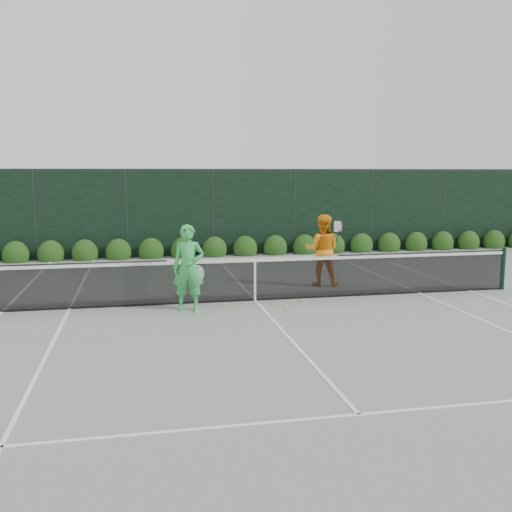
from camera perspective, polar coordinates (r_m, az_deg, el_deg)
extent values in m
plane|color=gray|center=(13.22, -0.10, -4.49)|extent=(80.00, 80.00, 0.00)
cylinder|color=#10321D|center=(15.68, 23.48, -1.16)|extent=(0.10, 0.10, 1.07)
cube|color=black|center=(12.97, -18.63, -2.90)|extent=(4.40, 0.01, 1.02)
cube|color=black|center=(13.13, -0.10, -2.44)|extent=(4.00, 0.01, 0.96)
cube|color=black|center=(14.54, 16.35, -1.61)|extent=(4.40, 0.01, 1.02)
cube|color=white|center=(13.05, -0.10, -0.44)|extent=(12.80, 0.03, 0.07)
cube|color=black|center=(13.22, -0.10, -4.40)|extent=(12.80, 0.02, 0.04)
cube|color=white|center=(13.13, -0.10, -2.54)|extent=(0.05, 0.03, 0.91)
imported|color=green|center=(12.24, -6.78, -1.18)|extent=(0.75, 0.58, 1.85)
torus|color=silver|center=(12.39, -5.88, -1.79)|extent=(0.30, 0.08, 0.30)
cylinder|color=black|center=(12.43, -5.87, -2.88)|extent=(0.10, 0.03, 0.30)
imported|color=orange|center=(14.97, 6.64, 0.59)|extent=(1.09, 0.96, 1.86)
torus|color=black|center=(14.82, 8.21, 2.95)|extent=(0.30, 0.07, 0.30)
cylinder|color=black|center=(14.84, 8.20, 2.03)|extent=(0.10, 0.03, 0.30)
cube|color=white|center=(13.30, -24.05, -5.14)|extent=(0.06, 23.77, 0.01)
cube|color=white|center=(15.27, 20.54, -3.26)|extent=(0.06, 23.77, 0.01)
cube|color=white|center=(13.06, -18.16, -5.05)|extent=(0.06, 23.77, 0.01)
cube|color=white|center=(14.59, 15.97, -3.57)|extent=(0.06, 23.77, 0.01)
cube|color=white|center=(24.83, -5.58, 1.56)|extent=(11.03, 0.06, 0.01)
cube|color=white|center=(19.43, -3.87, -0.33)|extent=(8.23, 0.06, 0.01)
cube|color=white|center=(7.36, 10.26, -15.34)|extent=(8.23, 0.06, 0.01)
cube|color=white|center=(13.22, -0.10, -4.46)|extent=(0.06, 12.80, 0.01)
cube|color=black|center=(20.35, -4.33, 4.30)|extent=(32.00, 0.06, 3.00)
cube|color=#262826|center=(20.30, -4.38, 8.61)|extent=(32.00, 0.06, 0.06)
cylinder|color=#262826|center=(20.47, -21.27, 3.78)|extent=(0.08, 0.08, 3.00)
cylinder|color=#262826|center=(20.19, -12.83, 4.08)|extent=(0.08, 0.08, 3.00)
cylinder|color=#262826|center=(20.35, -4.33, 4.30)|extent=(0.08, 0.08, 3.00)
cylinder|color=#262826|center=(20.94, 3.86, 4.42)|extent=(0.08, 0.08, 3.00)
cylinder|color=#262826|center=(21.93, 11.46, 4.45)|extent=(0.08, 0.08, 3.00)
cylinder|color=#262826|center=(23.27, 18.30, 4.41)|extent=(0.08, 0.08, 3.00)
ellipsoid|color=#18370F|center=(20.37, -22.90, 0.08)|extent=(0.86, 0.65, 0.94)
ellipsoid|color=#18370F|center=(20.18, -19.84, 0.17)|extent=(0.86, 0.65, 0.94)
ellipsoid|color=#18370F|center=(20.05, -16.73, 0.27)|extent=(0.86, 0.65, 0.94)
ellipsoid|color=#18370F|center=(19.98, -13.59, 0.36)|extent=(0.86, 0.65, 0.94)
ellipsoid|color=#18370F|center=(19.97, -10.43, 0.45)|extent=(0.86, 0.65, 0.94)
ellipsoid|color=#18370F|center=(20.02, -7.29, 0.55)|extent=(0.86, 0.65, 0.94)
ellipsoid|color=#18370F|center=(20.13, -4.16, 0.63)|extent=(0.86, 0.65, 0.94)
ellipsoid|color=#18370F|center=(20.30, -1.08, 0.72)|extent=(0.86, 0.65, 0.94)
ellipsoid|color=#18370F|center=(20.53, 1.94, 0.80)|extent=(0.86, 0.65, 0.94)
ellipsoid|color=#18370F|center=(20.81, 4.88, 0.88)|extent=(0.86, 0.65, 0.94)
ellipsoid|color=#18370F|center=(21.15, 7.74, 0.96)|extent=(0.86, 0.65, 0.94)
ellipsoid|color=#18370F|center=(21.54, 10.50, 1.02)|extent=(0.86, 0.65, 0.94)
ellipsoid|color=#18370F|center=(21.97, 13.16, 1.09)|extent=(0.86, 0.65, 0.94)
ellipsoid|color=#18370F|center=(22.45, 15.72, 1.15)|extent=(0.86, 0.65, 0.94)
ellipsoid|color=#18370F|center=(22.98, 18.16, 1.20)|extent=(0.86, 0.65, 0.94)
ellipsoid|color=#18370F|center=(23.54, 20.48, 1.25)|extent=(0.86, 0.65, 0.94)
ellipsoid|color=#18370F|center=(24.14, 22.70, 1.30)|extent=(0.86, 0.65, 0.94)
sphere|color=#C3D72F|center=(14.20, 10.52, -3.59)|extent=(0.07, 0.07, 0.07)
sphere|color=#C3D72F|center=(12.09, -5.99, -5.60)|extent=(0.07, 0.07, 0.07)
sphere|color=#C3D72F|center=(13.80, -7.93, -3.87)|extent=(0.07, 0.07, 0.07)
sphere|color=#C3D72F|center=(12.50, 3.03, -5.10)|extent=(0.07, 0.07, 0.07)
sphere|color=#C3D72F|center=(12.73, -3.14, -4.85)|extent=(0.07, 0.07, 0.07)
sphere|color=#C3D72F|center=(13.13, 4.55, -4.46)|extent=(0.07, 0.07, 0.07)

